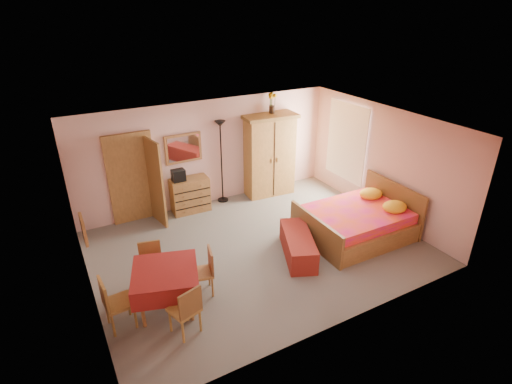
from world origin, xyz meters
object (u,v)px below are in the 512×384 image
bench (298,245)px  chair_south (184,309)px  dining_table (167,289)px  chair_west (119,302)px  chest_of_drawers (190,195)px  chair_east (201,272)px  wardrobe (269,155)px  stereo (178,175)px  floor_lamp (222,162)px  sunflower_vase (272,103)px  bed (356,215)px  wall_mirror (183,148)px  chair_north (152,267)px

bench → chair_south: bearing=-162.1°
dining_table → chair_south: bearing=-84.1°
bench → chair_west: chair_west is taller
chest_of_drawers → chair_east: chair_east is taller
wardrobe → bench: bearing=-104.8°
stereo → bench: (1.45, -2.85, -0.76)m
floor_lamp → chair_east: size_ratio=2.44×
chest_of_drawers → sunflower_vase: sunflower_vase is taller
stereo → bed: size_ratio=0.13×
chest_of_drawers → bench: (1.21, -2.85, -0.19)m
chair_west → chair_east: size_ratio=1.08×
wardrobe → bench: size_ratio=1.51×
dining_table → wardrobe: bearing=39.0°
wall_mirror → chair_south: 4.34m
floor_lamp → wardrobe: size_ratio=0.99×
stereo → bench: bearing=-62.9°
stereo → chair_north: (-1.36, -2.41, -0.57)m
wardrobe → sunflower_vase: 1.33m
chest_of_drawers → wardrobe: wardrobe is taller
bed → bench: 1.54m
floor_lamp → chair_east: bearing=-120.4°
bench → chest_of_drawers: bearing=113.0°
floor_lamp → chair_south: floor_lamp is taller
sunflower_vase → chair_north: (-3.91, -2.46, -1.96)m
bench → dining_table: (-2.75, -0.21, 0.14)m
stereo → bed: stereo is taller
bed → chair_south: size_ratio=2.52×
wall_mirror → bench: size_ratio=0.63×
bench → chair_south: size_ratio=1.59×
bed → chair_east: 3.63m
bed → chair_west: (-5.03, -0.30, -0.05)m
bed → chair_east: (-3.63, -0.17, -0.09)m
floor_lamp → dining_table: bearing=-127.7°
wall_mirror → floor_lamp: bearing=-6.2°
stereo → chair_east: 3.11m
wardrobe → chair_west: bearing=-141.3°
wall_mirror → floor_lamp: size_ratio=0.42×
floor_lamp → sunflower_vase: bearing=-3.4°
chair_north → chair_east: 0.91m
wall_mirror → sunflower_vase: 2.45m
bed → chair_south: 4.29m
chest_of_drawers → chair_north: (-1.61, -2.41, -0.00)m
chair_south → chair_west: bearing=127.1°
wall_mirror → chair_north: size_ratio=1.04×
wall_mirror → stereo: (-0.25, -0.21, -0.56)m
floor_lamp → bed: bearing=-58.5°
dining_table → chair_north: 0.65m
bench → dining_table: bearing=-175.6°
bed → chair_west: bed is taller
wall_mirror → wardrobe: bearing=-7.5°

